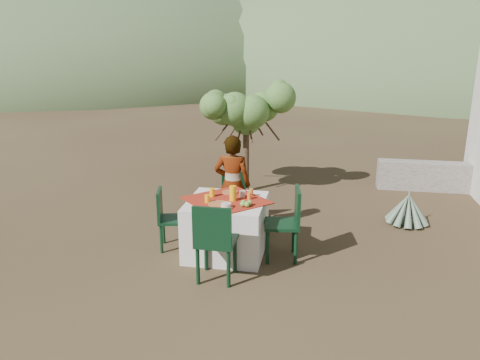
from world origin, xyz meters
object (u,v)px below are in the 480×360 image
table (226,227)px  juice_pitcher (233,193)px  person (232,185)px  chair_right (288,220)px  chair_left (168,216)px  chair_near (215,239)px  chair_far (235,196)px  agave (408,209)px  shrub_tree (250,116)px

table → juice_pitcher: juice_pitcher is taller
person → chair_right: bearing=140.3°
chair_right → juice_pitcher: bearing=-99.0°
chair_left → chair_right: 1.65m
table → chair_near: size_ratio=1.31×
chair_far → agave: 2.74m
chair_left → shrub_tree: (0.68, 2.82, 0.99)m
table → chair_right: size_ratio=1.34×
chair_far → juice_pitcher: bearing=-95.5°
chair_right → shrub_tree: 3.14m
chair_near → shrub_tree: shrub_tree is taller
person → chair_left: bearing=43.0°
person → agave: (2.65, 0.83, -0.51)m
table → chair_right: (0.83, -0.02, 0.16)m
chair_far → person: person is taller
shrub_tree → chair_far: bearing=-88.1°
shrub_tree → person: bearing=-87.6°
person → agave: bearing=-162.7°
person → shrub_tree: shrub_tree is taller
chair_right → agave: 2.38m
table → chair_far: (-0.09, 1.03, 0.08)m
chair_right → shrub_tree: bearing=-169.4°
agave → juice_pitcher: (-2.50, -1.56, 0.62)m
chair_near → person: 1.55m
chair_right → person: person is taller
chair_far → chair_near: bearing=-101.5°
chair_near → shrub_tree: bearing=-86.5°
shrub_tree → agave: bearing=-24.8°
person → agave: size_ratio=2.09×
chair_near → agave: size_ratio=1.39×
chair_right → chair_left: bearing=-99.0°
chair_near → chair_left: chair_near is taller
chair_right → juice_pitcher: chair_right is taller
chair_near → chair_left: (-0.86, 0.82, -0.08)m
person → shrub_tree: (-0.09, 2.10, 0.71)m
chair_far → juice_pitcher: juice_pitcher is taller
person → juice_pitcher: person is taller
shrub_tree → juice_pitcher: bearing=-85.1°
table → juice_pitcher: 0.49m
juice_pitcher → agave: bearing=31.9°
chair_far → chair_near: 1.86m
chair_near → chair_right: size_ratio=1.02×
chair_near → agave: bearing=-136.6°
chair_far → person: bearing=-99.9°
chair_near → chair_right: (0.79, 0.80, -0.01)m
agave → juice_pitcher: size_ratio=3.55×
person → table: bearing=94.4°
person → shrub_tree: bearing=-87.7°
shrub_tree → juice_pitcher: 2.90m
chair_near → chair_left: size_ratio=1.16×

